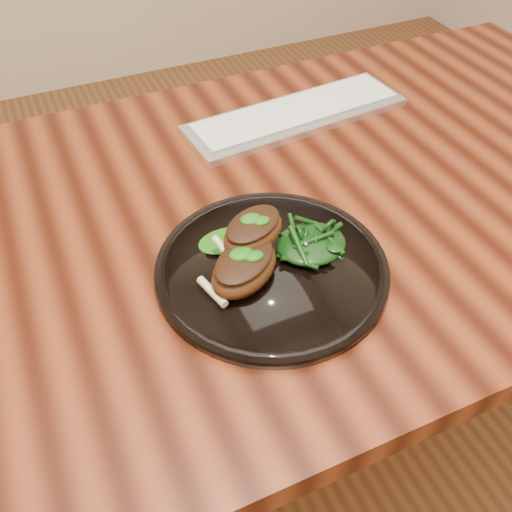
{
  "coord_description": "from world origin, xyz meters",
  "views": [
    {
      "loc": [
        -0.26,
        -0.6,
        1.29
      ],
      "look_at": [
        -0.04,
        -0.12,
        0.78
      ],
      "focal_mm": 40.0,
      "sensor_mm": 36.0,
      "label": 1
    }
  ],
  "objects_px": {
    "desk": "(249,249)",
    "lamb_chop_front": "(244,267)",
    "greens_heap": "(311,240)",
    "keyboard": "(296,114)",
    "plate": "(272,269)"
  },
  "relations": [
    {
      "from": "desk",
      "to": "lamb_chop_front",
      "type": "distance_m",
      "value": 0.2
    },
    {
      "from": "desk",
      "to": "keyboard",
      "type": "relative_size",
      "value": 3.81
    },
    {
      "from": "desk",
      "to": "lamb_chop_front",
      "type": "xyz_separation_m",
      "value": [
        -0.07,
        -0.15,
        0.12
      ]
    },
    {
      "from": "lamb_chop_front",
      "to": "greens_heap",
      "type": "bearing_deg",
      "value": 9.01
    },
    {
      "from": "desk",
      "to": "lamb_chop_front",
      "type": "relative_size",
      "value": 12.62
    },
    {
      "from": "desk",
      "to": "plate",
      "type": "relative_size",
      "value": 5.27
    },
    {
      "from": "greens_heap",
      "to": "keyboard",
      "type": "relative_size",
      "value": 0.23
    },
    {
      "from": "desk",
      "to": "keyboard",
      "type": "bearing_deg",
      "value": 47.71
    },
    {
      "from": "lamb_chop_front",
      "to": "keyboard",
      "type": "xyz_separation_m",
      "value": [
        0.25,
        0.35,
        -0.03
      ]
    },
    {
      "from": "plate",
      "to": "desk",
      "type": "bearing_deg",
      "value": 79.12
    },
    {
      "from": "greens_heap",
      "to": "lamb_chop_front",
      "type": "bearing_deg",
      "value": -170.99
    },
    {
      "from": "plate",
      "to": "lamb_chop_front",
      "type": "xyz_separation_m",
      "value": [
        -0.04,
        -0.01,
        0.03
      ]
    },
    {
      "from": "desk",
      "to": "keyboard",
      "type": "height_order",
      "value": "keyboard"
    },
    {
      "from": "lamb_chop_front",
      "to": "greens_heap",
      "type": "xyz_separation_m",
      "value": [
        0.1,
        0.02,
        -0.01
      ]
    },
    {
      "from": "lamb_chop_front",
      "to": "keyboard",
      "type": "relative_size",
      "value": 0.3
    }
  ]
}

